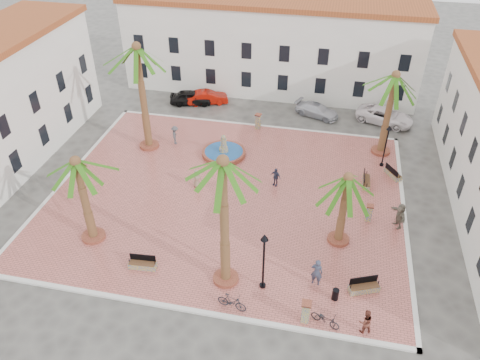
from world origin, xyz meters
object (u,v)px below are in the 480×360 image
(bicycle_b, at_px, (232,302))
(pedestrian_fountain_b, at_px, (276,177))
(palm_s, at_px, (223,176))
(pedestrian_fountain_a, at_px, (197,179))
(fountain, at_px, (224,152))
(bollard_n, at_px, (258,121))
(bollard_e, at_px, (369,213))
(car_white, at_px, (385,116))
(palm_e, at_px, (347,187))
(car_silver, at_px, (317,110))
(bench_ne, at_px, (393,174))
(lamppost_s, at_px, (264,252))
(bench_e, at_px, (366,182))
(palm_nw, at_px, (138,58))
(bench_se, at_px, (364,288))
(pedestrian_north, at_px, (175,135))
(palm_ne, at_px, (394,85))
(litter_bin, at_px, (335,294))
(palm_sw, at_px, (78,172))
(cyclist_a, at_px, (317,272))
(pedestrian_east, at_px, (400,215))
(car_black, at_px, (191,97))
(lamppost_e, at_px, (387,139))
(car_red, at_px, (208,97))
(bicycle_a, at_px, (325,319))
(bench_s, at_px, (143,264))
(bollard_se, at_px, (306,312))
(cyclist_b, at_px, (365,321))

(bicycle_b, distance_m, pedestrian_fountain_b, 12.32)
(palm_s, distance_m, pedestrian_fountain_a, 12.02)
(fountain, distance_m, bollard_n, 5.50)
(bollard_e, xyz_separation_m, car_white, (1.62, 15.16, -0.11))
(palm_e, bearing_deg, car_silver, 99.07)
(bench_ne, height_order, lamppost_s, lamppost_s)
(bench_e, xyz_separation_m, car_silver, (-4.65, 10.86, 0.21))
(palm_nw, bearing_deg, bench_se, -34.80)
(bollard_e, bearing_deg, pedestrian_north, 156.77)
(palm_ne, distance_m, litter_bin, 18.27)
(bicycle_b, relative_size, pedestrian_fountain_b, 1.15)
(palm_sw, distance_m, car_white, 29.08)
(cyclist_a, bearing_deg, pedestrian_east, -120.29)
(car_black, bearing_deg, bollard_n, -129.05)
(bench_se, distance_m, lamppost_e, 14.22)
(pedestrian_east, xyz_separation_m, car_red, (-17.95, 15.82, -0.43))
(fountain, distance_m, car_white, 16.27)
(palm_ne, xyz_separation_m, lamppost_s, (-7.35, -16.99, -3.36))
(pedestrian_east, bearing_deg, bollard_n, -156.13)
(bollard_n, relative_size, litter_bin, 1.94)
(bollard_n, distance_m, pedestrian_east, 16.56)
(palm_sw, distance_m, bicycle_a, 16.90)
(bench_se, distance_m, bollard_n, 20.34)
(bench_s, distance_m, bench_se, 13.55)
(bollard_n, xyz_separation_m, pedestrian_fountain_a, (-2.95, -10.00, 0.00))
(bench_se, relative_size, lamppost_s, 0.45)
(bench_s, distance_m, bench_ne, 20.78)
(fountain, relative_size, bench_ne, 2.20)
(bollard_e, xyz_separation_m, litter_bin, (-1.94, -7.59, -0.31))
(lamppost_e, relative_size, bollard_e, 2.80)
(lamppost_s, distance_m, bollard_e, 10.01)
(lamppost_s, distance_m, pedestrian_fountain_a, 11.25)
(palm_nw, relative_size, pedestrian_fountain_b, 6.04)
(palm_sw, xyz_separation_m, bicycle_a, (15.71, -3.83, -4.91))
(bollard_n, bearing_deg, bench_e, -35.48)
(pedestrian_north, bearing_deg, bollard_se, -158.87)
(palm_ne, relative_size, pedestrian_fountain_b, 4.79)
(bollard_n, bearing_deg, bollard_se, -72.85)
(bollard_n, bearing_deg, pedestrian_fountain_b, -71.13)
(cyclist_b, bearing_deg, bench_se, -110.30)
(pedestrian_east, relative_size, car_black, 0.45)
(bench_ne, relative_size, bollard_e, 1.26)
(palm_e, bearing_deg, palm_ne, 75.55)
(palm_ne, relative_size, bench_se, 3.87)
(car_red, bearing_deg, palm_e, -161.37)
(car_black, bearing_deg, car_silver, -102.21)
(fountain, height_order, pedestrian_fountain_a, fountain)
(lamppost_e, relative_size, litter_bin, 4.93)
(car_red, bearing_deg, palm_sw, 155.20)
(palm_e, bearing_deg, pedestrian_north, 146.59)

